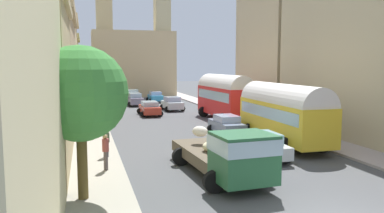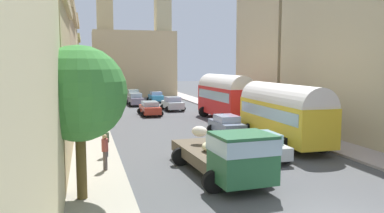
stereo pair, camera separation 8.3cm
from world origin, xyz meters
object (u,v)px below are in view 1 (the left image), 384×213
Objects in this scene: cargo_truck_0 at (227,153)px; car_3 at (264,145)px; car_0 at (150,108)px; car_5 at (172,104)px; car_1 at (135,99)px; parked_bus_1 at (224,95)px; pedestrian_2 at (106,151)px; car_4 at (227,125)px; pedestrian_1 at (83,106)px; pedestrian_0 at (106,142)px; parked_bus_0 at (283,111)px; car_6 at (155,97)px; car_2 at (132,95)px.

cargo_truck_0 reaches higher than car_3.
car_0 is 1.12× the size of car_5.
car_1 is 1.10× the size of car_3.
car_0 is (-6.09, 5.15, -1.61)m from parked_bus_1.
car_4 is at bearing 40.43° from pedestrian_2.
cargo_truck_0 reaches higher than pedestrian_1.
pedestrian_0 reaches higher than car_0.
car_1 is 2.51× the size of pedestrian_0.
parked_bus_0 reaches higher than pedestrian_1.
parked_bus_1 is 9.18m from car_5.
car_3 is at bearing -132.47° from parked_bus_0.
car_1 reaches higher than car_6.
pedestrian_0 is (-8.84, -5.01, 0.22)m from car_4.
car_4 is (-2.48, -7.14, -1.60)m from parked_bus_1.
cargo_truck_0 is (-6.42, -17.55, -1.10)m from parked_bus_1.
car_4 is (0.55, 7.16, 0.01)m from car_3.
car_2 reaches higher than car_6.
pedestrian_0 is 17.74m from pedestrian_1.
car_1 is at bearing 89.90° from cargo_truck_0.
pedestrian_2 reaches higher than car_2.
car_2 is 37.17m from pedestrian_2.
pedestrian_1 is at bearing -112.41° from car_2.
car_2 is at bearing 104.93° from parked_bus_1.
parked_bus_1 is 4.48× the size of pedestrian_1.
parked_bus_1 is at bearing 52.21° from pedestrian_2.
car_1 is (-6.16, 26.05, -1.36)m from parked_bus_0.
car_3 is (2.82, -36.22, -0.06)m from car_2.
car_4 is at bearing 69.27° from cargo_truck_0.
car_2 is 13.68m from car_5.
car_2 is 29.25m from car_4.
car_6 is at bearing -52.09° from car_2.
car_6 is at bearing 99.56° from parked_bus_1.
car_3 is 7.18m from car_4.
pedestrian_1 reaches higher than car_6.
cargo_truck_0 is at bearing -136.23° from car_3.
car_2 is 36.33m from car_3.
car_5 is 24.86m from pedestrian_2.
car_5 is at bearing 47.51° from car_0.
parked_bus_0 is at bearing 17.72° from pedestrian_2.
car_3 is at bearing -64.24° from pedestrian_1.
car_3 is at bearing -101.96° from parked_bus_1.
cargo_truck_0 is 4.51× the size of pedestrian_0.
car_1 is at bearing 96.52° from car_3.
car_5 is at bearing -61.87° from car_1.
parked_bus_1 reaches higher than cargo_truck_0.
car_1 is at bearing 79.59° from pedestrian_0.
car_2 is (0.51, 7.07, 0.00)m from car_1.
car_2 is at bearing 99.67° from parked_bus_0.
cargo_truck_0 reaches higher than car_0.
pedestrian_1 is (-6.76, -16.38, 0.27)m from car_2.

